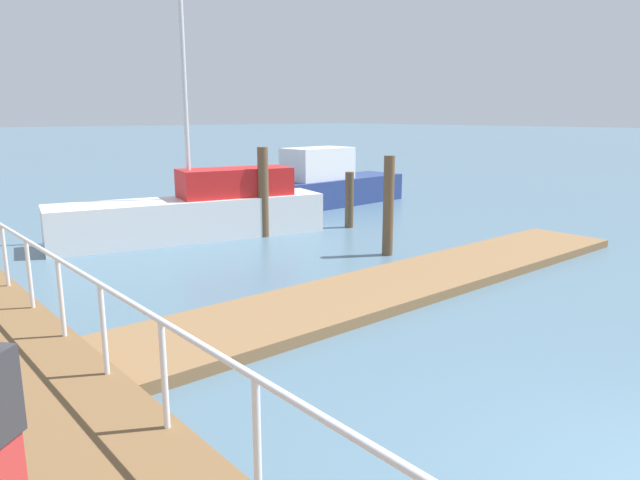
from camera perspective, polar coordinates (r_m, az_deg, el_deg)
ground_plane at (r=21.68m, az=-25.96°, el=2.38°), size 300.00×300.00×0.00m
floating_dock at (r=11.31m, az=8.46°, el=-4.14°), size 12.95×2.00×0.18m
boardwalk_railing at (r=9.61m, az=-26.88°, el=-1.28°), size 0.06×27.06×1.08m
dock_piling_0 at (r=13.59m, az=6.75°, el=3.34°), size 0.25×0.25×2.34m
dock_piling_1 at (r=15.68m, az=-5.60°, el=4.70°), size 0.29×0.29×2.42m
dock_piling_2 at (r=16.97m, az=2.91°, el=3.97°), size 0.25×0.25×1.63m
moored_boat_1 at (r=15.85m, az=-11.80°, el=2.86°), size 7.35×3.07×8.32m
moored_boat_3 at (r=21.25m, az=0.88°, el=5.57°), size 6.03×2.09×2.11m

